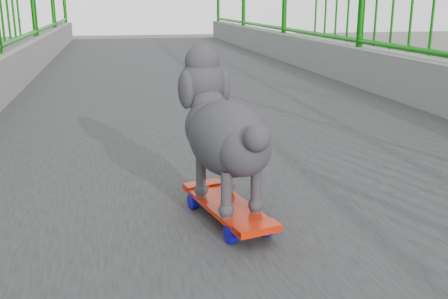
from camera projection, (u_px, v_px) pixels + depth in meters
skateboard at (227, 208)px, 1.62m from camera, size 0.23×0.46×0.06m
poodle at (224, 130)px, 1.58m from camera, size 0.29×0.51×0.43m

